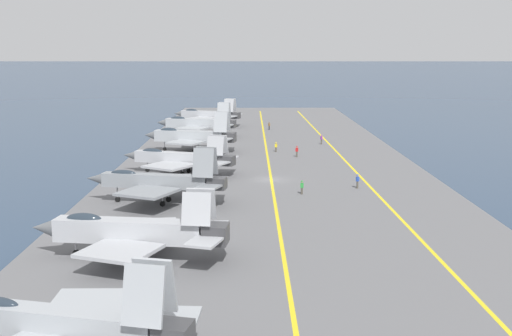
{
  "coord_description": "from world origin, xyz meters",
  "views": [
    {
      "loc": [
        -83.72,
        2.76,
        17.41
      ],
      "look_at": [
        -5.04,
        2.07,
        2.9
      ],
      "focal_mm": 45.0,
      "sensor_mm": 36.0,
      "label": 1
    }
  ],
  "objects_px": {
    "parked_jet_second": "(132,231)",
    "parked_jet_sixth": "(197,123)",
    "crew_brown_vest": "(269,126)",
    "crew_yellow_vest": "(276,147)",
    "parked_jet_fourth": "(180,158)",
    "parked_jet_seventh": "(208,115)",
    "crew_blue_vest": "(358,181)",
    "crew_purple_vest": "(321,139)",
    "parked_jet_third": "(159,181)",
    "parked_jet_nearest": "(62,323)",
    "parked_jet_fifth": "(191,136)",
    "crew_red_vest": "(297,151)",
    "crew_green_vest": "(302,187)"
  },
  "relations": [
    {
      "from": "parked_jet_second",
      "to": "parked_jet_sixth",
      "type": "distance_m",
      "value": 75.7
    },
    {
      "from": "crew_brown_vest",
      "to": "crew_yellow_vest",
      "type": "xyz_separation_m",
      "value": [
        -30.57,
        -0.28,
        -0.01
      ]
    },
    {
      "from": "parked_jet_second",
      "to": "parked_jet_fourth",
      "type": "distance_m",
      "value": 37.01
    },
    {
      "from": "parked_jet_seventh",
      "to": "crew_yellow_vest",
      "type": "height_order",
      "value": "parked_jet_seventh"
    },
    {
      "from": "parked_jet_seventh",
      "to": "crew_brown_vest",
      "type": "height_order",
      "value": "parked_jet_seventh"
    },
    {
      "from": "crew_blue_vest",
      "to": "parked_jet_fourth",
      "type": "bearing_deg",
      "value": 67.14
    },
    {
      "from": "crew_purple_vest",
      "to": "parked_jet_third",
      "type": "bearing_deg",
      "value": 153.23
    },
    {
      "from": "parked_jet_second",
      "to": "parked_jet_seventh",
      "type": "distance_m",
      "value": 93.76
    },
    {
      "from": "parked_jet_second",
      "to": "crew_purple_vest",
      "type": "distance_m",
      "value": 69.19
    },
    {
      "from": "parked_jet_nearest",
      "to": "crew_purple_vest",
      "type": "bearing_deg",
      "value": -15.5
    },
    {
      "from": "crew_blue_vest",
      "to": "crew_purple_vest",
      "type": "bearing_deg",
      "value": 0.49
    },
    {
      "from": "parked_jet_seventh",
      "to": "crew_blue_vest",
      "type": "distance_m",
      "value": 70.35
    },
    {
      "from": "crew_brown_vest",
      "to": "parked_jet_second",
      "type": "bearing_deg",
      "value": 170.98
    },
    {
      "from": "parked_jet_third",
      "to": "crew_yellow_vest",
      "type": "bearing_deg",
      "value": -21.35
    },
    {
      "from": "parked_jet_fifth",
      "to": "parked_jet_sixth",
      "type": "bearing_deg",
      "value": 1.29
    },
    {
      "from": "crew_yellow_vest",
      "to": "parked_jet_third",
      "type": "bearing_deg",
      "value": 158.65
    },
    {
      "from": "parked_jet_nearest",
      "to": "parked_jet_seventh",
      "type": "height_order",
      "value": "parked_jet_nearest"
    },
    {
      "from": "parked_jet_seventh",
      "to": "crew_brown_vest",
      "type": "xyz_separation_m",
      "value": [
        -6.7,
        -13.63,
        -1.7
      ]
    },
    {
      "from": "parked_jet_nearest",
      "to": "crew_red_vest",
      "type": "height_order",
      "value": "parked_jet_nearest"
    },
    {
      "from": "parked_jet_third",
      "to": "crew_purple_vest",
      "type": "distance_m",
      "value": 51.59
    },
    {
      "from": "parked_jet_second",
      "to": "parked_jet_seventh",
      "type": "xyz_separation_m",
      "value": [
        93.76,
        -0.2,
        0.24
      ]
    },
    {
      "from": "parked_jet_second",
      "to": "parked_jet_third",
      "type": "distance_m",
      "value": 19.29
    },
    {
      "from": "crew_green_vest",
      "to": "parked_jet_seventh",
      "type": "bearing_deg",
      "value": 12.7
    },
    {
      "from": "parked_jet_second",
      "to": "parked_jet_sixth",
      "type": "xyz_separation_m",
      "value": [
        75.69,
        0.73,
        0.34
      ]
    },
    {
      "from": "parked_jet_third",
      "to": "parked_jet_seventh",
      "type": "height_order",
      "value": "parked_jet_third"
    },
    {
      "from": "parked_jet_fifth",
      "to": "crew_purple_vest",
      "type": "bearing_deg",
      "value": -70.21
    },
    {
      "from": "parked_jet_fourth",
      "to": "crew_brown_vest",
      "type": "bearing_deg",
      "value": -15.45
    },
    {
      "from": "crew_brown_vest",
      "to": "crew_purple_vest",
      "type": "distance_m",
      "value": 23.52
    },
    {
      "from": "crew_yellow_vest",
      "to": "crew_green_vest",
      "type": "distance_m",
      "value": 32.52
    },
    {
      "from": "parked_jet_seventh",
      "to": "crew_blue_vest",
      "type": "bearing_deg",
      "value": -160.99
    },
    {
      "from": "parked_jet_second",
      "to": "parked_jet_fourth",
      "type": "bearing_deg",
      "value": 0.02
    },
    {
      "from": "crew_yellow_vest",
      "to": "crew_purple_vest",
      "type": "xyz_separation_m",
      "value": [
        8.82,
        -8.68,
        0.07
      ]
    },
    {
      "from": "crew_purple_vest",
      "to": "parked_jet_second",
      "type": "bearing_deg",
      "value": 160.77
    },
    {
      "from": "parked_jet_nearest",
      "to": "crew_brown_vest",
      "type": "bearing_deg",
      "value": -7.69
    },
    {
      "from": "parked_jet_sixth",
      "to": "crew_yellow_vest",
      "type": "height_order",
      "value": "parked_jet_sixth"
    },
    {
      "from": "crew_red_vest",
      "to": "parked_jet_third",
      "type": "bearing_deg",
      "value": 150.9
    },
    {
      "from": "parked_jet_sixth",
      "to": "crew_green_vest",
      "type": "bearing_deg",
      "value": -162.14
    },
    {
      "from": "parked_jet_nearest",
      "to": "parked_jet_sixth",
      "type": "height_order",
      "value": "parked_jet_sixth"
    },
    {
      "from": "parked_jet_seventh",
      "to": "crew_purple_vest",
      "type": "xyz_separation_m",
      "value": [
        -28.45,
        -22.58,
        -1.64
      ]
    },
    {
      "from": "crew_yellow_vest",
      "to": "crew_red_vest",
      "type": "distance_m",
      "value": 6.28
    },
    {
      "from": "parked_jet_fifth",
      "to": "crew_blue_vest",
      "type": "bearing_deg",
      "value": -141.79
    },
    {
      "from": "parked_jet_second",
      "to": "crew_blue_vest",
      "type": "height_order",
      "value": "parked_jet_second"
    },
    {
      "from": "crew_blue_vest",
      "to": "crew_purple_vest",
      "type": "relative_size",
      "value": 1.0
    },
    {
      "from": "crew_blue_vest",
      "to": "crew_green_vest",
      "type": "distance_m",
      "value": 7.89
    },
    {
      "from": "parked_jet_second",
      "to": "parked_jet_fourth",
      "type": "xyz_separation_m",
      "value": [
        37.01,
        0.01,
        -0.18
      ]
    },
    {
      "from": "parked_jet_fourth",
      "to": "parked_jet_sixth",
      "type": "height_order",
      "value": "parked_jet_sixth"
    },
    {
      "from": "crew_yellow_vest",
      "to": "crew_green_vest",
      "type": "bearing_deg",
      "value": -176.8
    },
    {
      "from": "parked_jet_nearest",
      "to": "crew_brown_vest",
      "type": "distance_m",
      "value": 106.35
    },
    {
      "from": "parked_jet_nearest",
      "to": "parked_jet_fourth",
      "type": "relative_size",
      "value": 0.93
    },
    {
      "from": "crew_red_vest",
      "to": "crew_purple_vest",
      "type": "bearing_deg",
      "value": -21.23
    }
  ]
}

